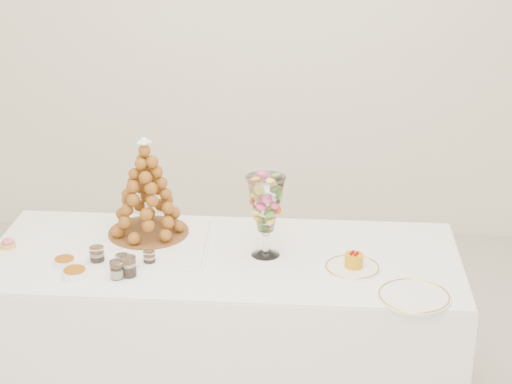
{
  "coord_description": "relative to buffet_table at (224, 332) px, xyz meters",
  "views": [
    {
      "loc": [
        0.26,
        -2.77,
        2.2
      ],
      "look_at": [
        0.06,
        0.22,
        0.98
      ],
      "focal_mm": 60.0,
      "sensor_mm": 36.0,
      "label": 1
    }
  ],
  "objects": [
    {
      "name": "verrine_d",
      "position": [
        -0.37,
        -0.22,
        0.39
      ],
      "size": [
        0.06,
        0.06,
        0.07
      ],
      "primitive_type": "cylinder",
      "rotation": [
        0.0,
        0.0,
        -0.12
      ],
      "color": "white",
      "rests_on": "buffet_table"
    },
    {
      "name": "croquembouche",
      "position": [
        -0.32,
        0.14,
        0.57
      ],
      "size": [
        0.33,
        0.33,
        0.41
      ],
      "rotation": [
        0.0,
        0.0,
        0.05
      ],
      "color": "brown",
      "rests_on": "lace_tray"
    },
    {
      "name": "spare_plate",
      "position": [
        0.71,
        -0.3,
        0.36
      ],
      "size": [
        0.26,
        0.26,
        0.01
      ],
      "primitive_type": "cylinder",
      "color": "white",
      "rests_on": "buffet_table"
    },
    {
      "name": "verrine_b",
      "position": [
        -0.36,
        -0.16,
        0.39
      ],
      "size": [
        0.06,
        0.06,
        0.07
      ],
      "primitive_type": "cylinder",
      "rotation": [
        0.0,
        0.0,
        0.32
      ],
      "color": "white",
      "rests_on": "buffet_table"
    },
    {
      "name": "verrine_a",
      "position": [
        -0.47,
        -0.12,
        0.39
      ],
      "size": [
        0.06,
        0.06,
        0.08
      ],
      "primitive_type": "cylinder",
      "rotation": [
        0.0,
        0.0,
        0.13
      ],
      "color": "white",
      "rests_on": "buffet_table"
    },
    {
      "name": "lace_tray",
      "position": [
        -0.36,
        0.06,
        0.36
      ],
      "size": [
        0.57,
        0.43,
        0.02
      ],
      "primitive_type": "cube",
      "rotation": [
        0.0,
        0.0,
        0.03
      ],
      "color": "white",
      "rests_on": "buffet_table"
    },
    {
      "name": "mousse_cake",
      "position": [
        0.51,
        -0.08,
        0.39
      ],
      "size": [
        0.07,
        0.07,
        0.06
      ],
      "color": "#CD8B09",
      "rests_on": "cake_plate"
    },
    {
      "name": "ramekin_back",
      "position": [
        -0.59,
        -0.13,
        0.37
      ],
      "size": [
        0.08,
        0.08,
        0.03
      ],
      "primitive_type": "cylinder",
      "color": "white",
      "rests_on": "buffet_table"
    },
    {
      "name": "verrine_e",
      "position": [
        -0.33,
        -0.2,
        0.39
      ],
      "size": [
        0.07,
        0.07,
        0.08
      ],
      "primitive_type": "cylinder",
      "rotation": [
        0.0,
        0.0,
        -0.21
      ],
      "color": "white",
      "rests_on": "buffet_table"
    },
    {
      "name": "buffet_table",
      "position": [
        0.0,
        0.0,
        0.0
      ],
      "size": [
        1.86,
        0.76,
        0.71
      ],
      "rotation": [
        0.0,
        0.0,
        -0.01
      ],
      "color": "white",
      "rests_on": "ground"
    },
    {
      "name": "cake_plate",
      "position": [
        0.5,
        -0.09,
        0.36
      ],
      "size": [
        0.21,
        0.21,
        0.01
      ],
      "primitive_type": "cylinder",
      "color": "white",
      "rests_on": "buffet_table"
    },
    {
      "name": "verrine_c",
      "position": [
        -0.27,
        -0.12,
        0.38
      ],
      "size": [
        0.06,
        0.06,
        0.06
      ],
      "primitive_type": "cylinder",
      "rotation": [
        0.0,
        0.0,
        0.33
      ],
      "color": "white",
      "rests_on": "buffet_table"
    },
    {
      "name": "macaron_vase",
      "position": [
        0.17,
        0.01,
        0.56
      ],
      "size": [
        0.15,
        0.15,
        0.33
      ],
      "color": "white",
      "rests_on": "buffet_table"
    },
    {
      "name": "ramekin_front",
      "position": [
        -0.53,
        -0.22,
        0.37
      ],
      "size": [
        0.09,
        0.09,
        0.03
      ],
      "primitive_type": "cylinder",
      "color": "white",
      "rests_on": "buffet_table"
    },
    {
      "name": "pink_tart",
      "position": [
        -0.86,
        0.01,
        0.37
      ],
      "size": [
        0.06,
        0.06,
        0.04
      ],
      "color": "tan",
      "rests_on": "buffet_table"
    }
  ]
}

